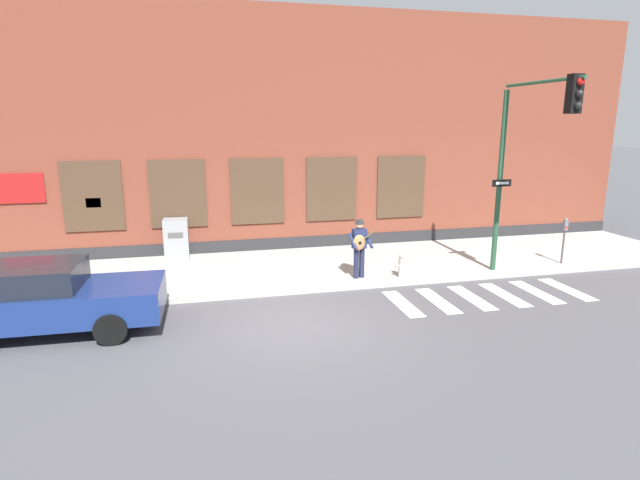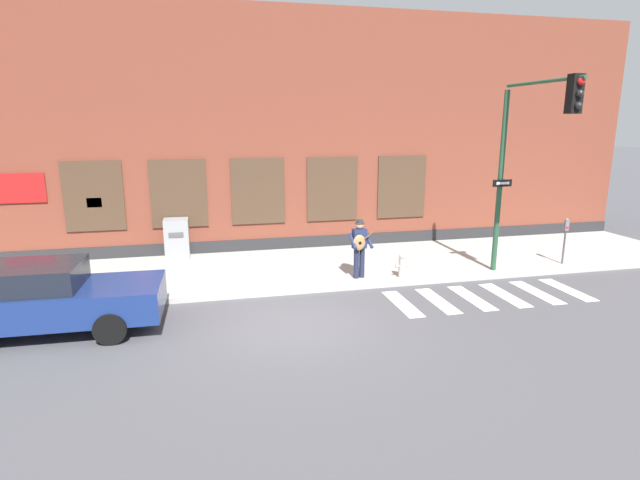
% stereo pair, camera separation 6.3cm
% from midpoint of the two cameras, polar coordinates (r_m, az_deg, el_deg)
% --- Properties ---
extents(ground_plane, '(160.00, 160.00, 0.00)m').
position_cam_midpoint_polar(ground_plane, '(11.35, -3.33, -9.69)').
color(ground_plane, '#4C4C51').
extents(sidewalk, '(28.00, 4.41, 0.15)m').
position_cam_midpoint_polar(sidewalk, '(15.25, -6.13, -3.41)').
color(sidewalk, '#ADAAA3').
rests_on(sidewalk, ground).
extents(building_backdrop, '(28.00, 4.06, 8.12)m').
position_cam_midpoint_polar(building_backdrop, '(18.80, -8.13, 11.96)').
color(building_backdrop, brown).
rests_on(building_backdrop, ground).
extents(crosswalk, '(5.20, 1.90, 0.01)m').
position_cam_midpoint_polar(crosswalk, '(13.82, 18.51, -6.10)').
color(crosswalk, silver).
rests_on(crosswalk, ground).
extents(red_car, '(4.64, 2.06, 1.53)m').
position_cam_midpoint_polar(red_car, '(12.16, -28.84, -5.92)').
color(red_car, navy).
rests_on(red_car, ground).
extents(busker, '(0.73, 0.56, 1.67)m').
position_cam_midpoint_polar(busker, '(13.92, 4.39, -0.58)').
color(busker, '#1E233D').
rests_on(busker, sidewalk).
extents(traffic_light, '(0.60, 2.92, 5.35)m').
position_cam_midpoint_polar(traffic_light, '(14.36, 22.46, 9.92)').
color(traffic_light, '#234C33').
rests_on(traffic_light, sidewalk).
extents(parking_meter, '(0.13, 0.11, 1.44)m').
position_cam_midpoint_polar(parking_meter, '(17.10, 26.06, 0.65)').
color(parking_meter, '#47474C').
rests_on(parking_meter, sidewalk).
extents(utility_box, '(0.76, 0.70, 1.29)m').
position_cam_midpoint_polar(utility_box, '(16.68, -16.20, 0.13)').
color(utility_box, gray).
rests_on(utility_box, sidewalk).
extents(fire_hydrant, '(0.38, 0.20, 0.70)m').
position_cam_midpoint_polar(fire_hydrant, '(14.29, 9.22, -2.88)').
color(fire_hydrant, '#B2ADA8').
rests_on(fire_hydrant, sidewalk).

